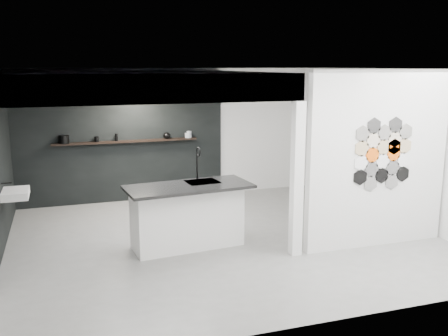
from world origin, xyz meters
TOP-DOWN VIEW (x-y plane):
  - floor at (0.00, 0.00)m, footprint 7.00×6.00m
  - partition_panel at (2.23, -1.00)m, footprint 2.45×0.15m
  - bay_clad_back at (-1.30, 2.97)m, footprint 4.40×0.04m
  - bulkhead at (-1.30, 1.00)m, footprint 4.40×4.00m
  - corner_column at (0.82, -1.00)m, footprint 0.16×0.16m
  - fascia_beam at (-1.30, -0.92)m, footprint 4.40×0.16m
  - wall_basin at (-3.24, 0.80)m, footprint 0.40×0.60m
  - display_shelf at (-1.20, 2.87)m, footprint 3.00×0.15m
  - kitchen_island at (-0.66, -0.16)m, footprint 2.02×1.04m
  - stockpot at (-2.44, 2.87)m, footprint 0.26×0.26m
  - kettle at (-0.34, 2.87)m, footprint 0.20×0.20m
  - glass_bowl at (0.13, 2.87)m, footprint 0.15×0.15m
  - glass_vase at (0.15, 2.87)m, footprint 0.12×0.12m
  - bottle_dark at (-1.40, 2.87)m, footprint 0.07×0.07m
  - utensil_cup at (-1.80, 2.87)m, footprint 0.12×0.12m
  - hex_tile_cluster at (2.26, -1.09)m, footprint 1.04×0.02m

SIDE VIEW (x-z plane):
  - floor at x=0.00m, z-range -0.01..0.00m
  - kitchen_island at x=-0.66m, z-range -0.25..1.31m
  - wall_basin at x=-3.24m, z-range 0.79..0.91m
  - bay_clad_back at x=-1.30m, z-range 0.00..2.35m
  - corner_column at x=0.82m, z-range 0.00..2.35m
  - display_shelf at x=-1.20m, z-range 1.28..1.32m
  - glass_bowl at x=0.13m, z-range 1.32..1.42m
  - utensil_cup at x=-1.80m, z-range 1.32..1.43m
  - kettle at x=-0.34m, z-range 1.32..1.45m
  - glass_vase at x=0.15m, z-range 1.32..1.46m
  - bottle_dark at x=-1.40m, z-range 1.32..1.47m
  - partition_panel at x=2.23m, z-range 0.00..2.80m
  - stockpot at x=-2.44m, z-range 1.32..1.48m
  - hex_tile_cluster at x=2.26m, z-range 0.92..2.09m
  - bulkhead at x=-1.30m, z-range 2.35..2.75m
  - fascia_beam at x=-1.30m, z-range 2.35..2.75m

